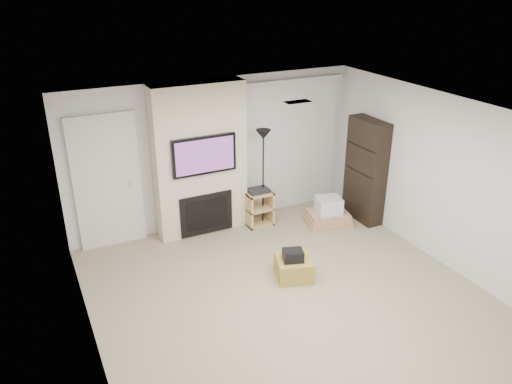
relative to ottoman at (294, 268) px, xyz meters
name	(u,v)px	position (x,y,z in m)	size (l,w,h in m)	color
floor	(296,305)	(-0.30, -0.59, -0.15)	(5.00, 5.50, 0.00)	tan
ceiling	(303,121)	(-0.30, -0.59, 2.35)	(5.00, 5.50, 0.00)	white
wall_back	(215,153)	(-0.30, 2.16, 1.10)	(5.00, 2.50, 0.00)	silver
wall_front	(483,367)	(-0.30, -3.34, 1.10)	(5.00, 2.50, 0.00)	silver
wall_left	(88,270)	(-2.80, -0.59, 1.10)	(5.50, 2.50, 0.00)	silver
wall_right	(451,185)	(2.20, -0.59, 1.10)	(5.50, 2.50, 0.00)	silver
hvac_vent	(298,102)	(0.10, 0.21, 2.35)	(0.35, 0.18, 0.01)	silver
ottoman	(294,268)	(0.00, 0.00, 0.00)	(0.50, 0.50, 0.30)	#A38C38
black_bag	(293,255)	(-0.04, -0.03, 0.23)	(0.28, 0.22, 0.16)	black
fireplace_wall	(200,161)	(-0.65, 1.95, 1.09)	(1.50, 0.47, 2.50)	beige
entry_door	(108,183)	(-2.10, 2.13, 0.90)	(1.02, 0.11, 2.14)	silver
vertical_blinds	(289,141)	(1.10, 2.11, 1.12)	(1.98, 0.10, 2.37)	silver
floor_lamp	(263,151)	(0.38, 1.73, 1.17)	(0.25, 0.25, 1.67)	black
av_stand	(258,205)	(0.28, 1.71, 0.20)	(0.45, 0.38, 0.66)	tan
box_stack	(328,214)	(1.36, 1.17, 0.04)	(0.85, 0.71, 0.50)	tan
bookshelf	(366,171)	(2.04, 1.10, 0.75)	(0.30, 0.80, 1.80)	black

